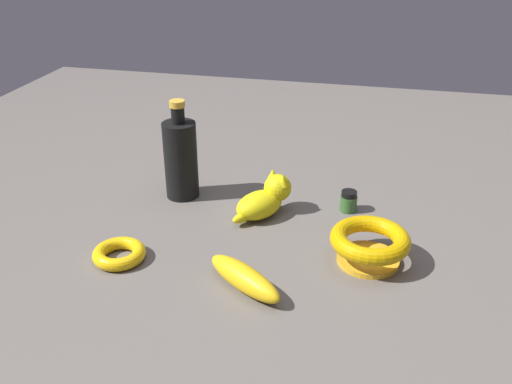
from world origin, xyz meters
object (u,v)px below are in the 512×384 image
(bangle, at_px, (119,254))
(banana, at_px, (244,278))
(cat_figurine, at_px, (266,199))
(bottle_tall, at_px, (181,158))
(bowl, at_px, (370,243))
(nail_polish_jar, at_px, (349,201))

(bangle, relative_size, banana, 0.59)
(cat_figurine, distance_m, bottle_tall, 0.20)
(bottle_tall, relative_size, bangle, 2.27)
(cat_figurine, xyz_separation_m, bowl, (0.12, 0.21, 0.00))
(bottle_tall, xyz_separation_m, banana, (0.29, 0.21, -0.07))
(bottle_tall, bearing_deg, bangle, -5.80)
(cat_figurine, height_order, bangle, cat_figurine)
(cat_figurine, xyz_separation_m, banana, (0.25, 0.02, -0.02))
(bowl, xyz_separation_m, nail_polish_jar, (-0.18, -0.05, -0.02))
(bottle_tall, bearing_deg, cat_figurine, 77.38)
(bottle_tall, xyz_separation_m, bangle, (0.26, -0.03, -0.08))
(cat_figurine, bearing_deg, banana, 3.97)
(cat_figurine, bearing_deg, bangle, -45.49)
(bangle, bearing_deg, banana, 82.05)
(bottle_tall, distance_m, banana, 0.37)
(cat_figurine, height_order, bottle_tall, bottle_tall)
(bowl, height_order, nail_polish_jar, bowl)
(bowl, distance_m, banana, 0.23)
(cat_figurine, distance_m, bangle, 0.31)
(bangle, bearing_deg, bottle_tall, 174.20)
(nail_polish_jar, xyz_separation_m, bangle, (0.27, -0.38, -0.01))
(nail_polish_jar, height_order, banana, nail_polish_jar)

